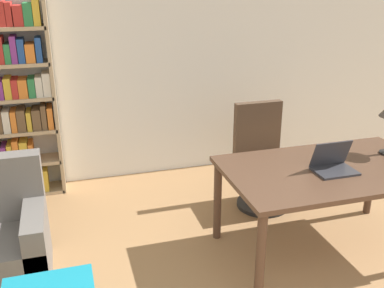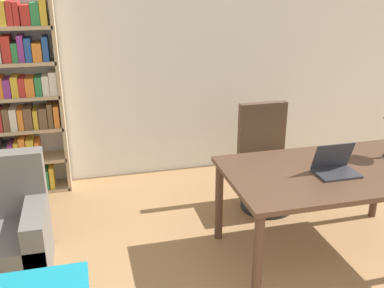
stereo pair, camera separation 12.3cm
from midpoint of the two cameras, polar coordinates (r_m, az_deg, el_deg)
wall_back at (r=5.11m, az=-5.71°, el=10.65°), size 8.00×0.06×2.70m
desk at (r=3.81m, az=16.13°, el=-4.10°), size 1.71×1.02×0.78m
laptop at (r=3.70m, az=16.59°, el=-2.55°), size 0.32×0.24×0.24m
office_chair at (r=4.59m, az=8.07°, el=-2.11°), size 0.53×0.53×1.05m
bookshelf at (r=4.93m, az=-22.41°, el=5.13°), size 0.79×0.28×2.09m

